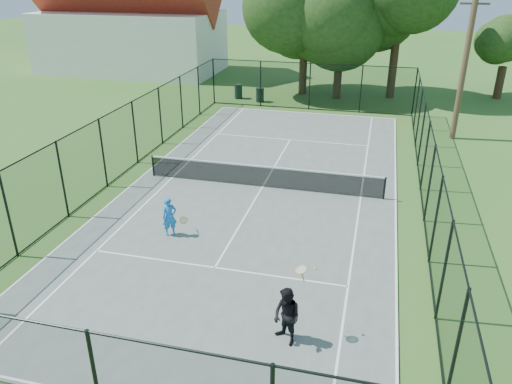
% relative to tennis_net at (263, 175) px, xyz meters
% --- Properties ---
extents(ground, '(120.00, 120.00, 0.00)m').
position_rel_tennis_net_xyz_m(ground, '(0.00, 0.00, -0.58)').
color(ground, '#2F6021').
extents(tennis_court, '(11.00, 24.00, 0.06)m').
position_rel_tennis_net_xyz_m(tennis_court, '(0.00, 0.00, -0.55)').
color(tennis_court, '#55645A').
rests_on(tennis_court, ground).
extents(tennis_net, '(10.08, 0.08, 0.95)m').
position_rel_tennis_net_xyz_m(tennis_net, '(0.00, 0.00, 0.00)').
color(tennis_net, black).
rests_on(tennis_net, tennis_court).
extents(fence, '(13.10, 26.10, 3.00)m').
position_rel_tennis_net_xyz_m(fence, '(0.00, 0.00, 0.92)').
color(fence, black).
rests_on(fence, ground).
extents(tree_near_left, '(6.69, 6.69, 8.72)m').
position_rel_tennis_net_xyz_m(tree_near_left, '(-1.12, 17.23, 4.79)').
color(tree_near_left, '#332114').
rests_on(tree_near_left, ground).
extents(tree_near_mid, '(6.30, 6.30, 8.24)m').
position_rel_tennis_net_xyz_m(tree_near_mid, '(1.45, 16.50, 4.49)').
color(tree_near_mid, '#332114').
rests_on(tree_near_mid, ground).
extents(tree_near_right, '(6.79, 6.79, 9.36)m').
position_rel_tennis_net_xyz_m(tree_near_right, '(5.13, 17.63, 5.38)').
color(tree_near_right, '#332114').
rests_on(tree_near_right, ground).
extents(tree_far_right, '(3.86, 3.86, 5.11)m').
position_rel_tennis_net_xyz_m(tree_far_right, '(12.49, 19.21, 2.57)').
color(tree_far_right, '#332114').
rests_on(tree_far_right, ground).
extents(building, '(15.30, 8.15, 11.87)m').
position_rel_tennis_net_xyz_m(building, '(-17.00, 22.00, 4.35)').
color(building, silver).
rests_on(building, ground).
extents(trash_bin_left, '(0.58, 0.58, 1.00)m').
position_rel_tennis_net_xyz_m(trash_bin_left, '(-5.27, 14.69, -0.07)').
color(trash_bin_left, black).
rests_on(trash_bin_left, ground).
extents(trash_bin_right, '(0.58, 0.58, 0.97)m').
position_rel_tennis_net_xyz_m(trash_bin_right, '(-3.57, 14.14, -0.09)').
color(trash_bin_right, black).
rests_on(trash_bin_right, ground).
extents(utility_pole, '(1.40, 0.30, 7.59)m').
position_rel_tennis_net_xyz_m(utility_pole, '(8.50, 9.00, 3.28)').
color(utility_pole, '#4C3823').
rests_on(utility_pole, ground).
extents(player_blue, '(0.89, 0.57, 1.39)m').
position_rel_tennis_net_xyz_m(player_blue, '(-2.16, -4.78, 0.18)').
color(player_blue, blue).
rests_on(player_blue, tennis_court).
extents(player_black, '(1.07, 1.09, 2.02)m').
position_rel_tennis_net_xyz_m(player_black, '(2.79, -9.13, 0.26)').
color(player_black, black).
rests_on(player_black, tennis_court).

